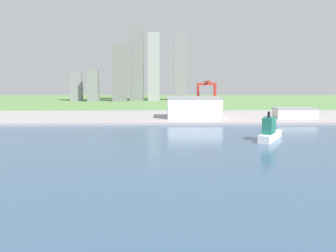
% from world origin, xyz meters
% --- Properties ---
extents(ground_plane, '(2400.00, 2400.00, 0.00)m').
position_xyz_m(ground_plane, '(0.00, 300.00, 0.00)').
color(ground_plane, '#5F8B4C').
extents(water_bay, '(840.00, 360.00, 0.15)m').
position_xyz_m(water_bay, '(0.00, 240.00, 0.07)').
color(water_bay, '#385675').
rests_on(water_bay, ground).
extents(industrial_pier, '(840.00, 140.00, 2.50)m').
position_xyz_m(industrial_pier, '(0.00, 490.00, 1.25)').
color(industrial_pier, '#A0989A').
rests_on(industrial_pier, ground).
extents(ferry_boat, '(27.48, 39.58, 22.22)m').
position_xyz_m(ferry_boat, '(60.51, 330.61, 6.53)').
color(ferry_boat, white).
rests_on(ferry_boat, water_bay).
extents(port_crane_red, '(23.63, 41.51, 40.55)m').
position_xyz_m(port_crane_red, '(36.35, 520.91, 31.51)').
color(port_crane_red, '#B72D23').
rests_on(port_crane_red, industrial_pier).
extents(warehouse_main, '(60.02, 41.06, 22.94)m').
position_xyz_m(warehouse_main, '(15.69, 469.24, 13.99)').
color(warehouse_main, white).
rests_on(warehouse_main, industrial_pier).
extents(warehouse_annex, '(44.74, 23.48, 11.55)m').
position_xyz_m(warehouse_annex, '(126.38, 460.75, 8.30)').
color(warehouse_annex, silver).
rests_on(warehouse_annex, industrial_pier).
extents(distant_skyline, '(234.56, 47.60, 140.25)m').
position_xyz_m(distant_skyline, '(-71.60, 810.82, 59.05)').
color(distant_skyline, gray).
rests_on(distant_skyline, ground).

